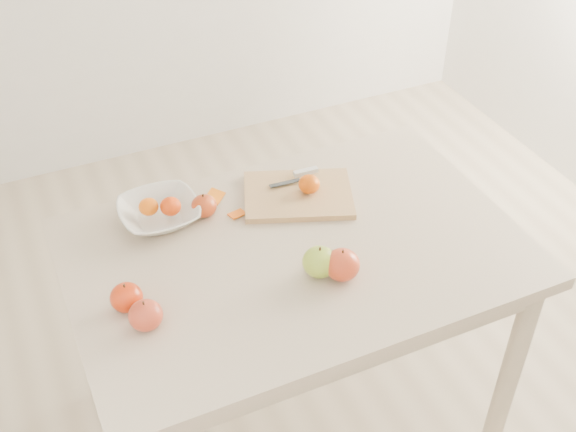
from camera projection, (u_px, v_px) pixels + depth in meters
name	position (u px, v px, depth m)	size (l,w,h in m)	color
ground	(294.00, 416.00, 2.39)	(3.50, 3.50, 0.00)	#C6B293
table	(295.00, 274.00, 1.98)	(1.20, 0.80, 0.75)	#C4B094
cutting_board	(298.00, 195.00, 2.09)	(0.31, 0.23, 0.02)	tan
board_tangerine	(309.00, 184.00, 2.07)	(0.06, 0.06, 0.05)	#C85607
fruit_bowl	(159.00, 213.00, 1.99)	(0.22, 0.22, 0.05)	white
bowl_tangerine_near	(149.00, 207.00, 1.98)	(0.05, 0.05, 0.05)	#E75608
bowl_tangerine_far	(171.00, 206.00, 1.98)	(0.06, 0.06, 0.05)	#DF3B07
orange_peel_a	(215.00, 198.00, 2.09)	(0.06, 0.04, 0.00)	orange
orange_peel_b	(237.00, 215.00, 2.03)	(0.04, 0.04, 0.00)	orange
paring_knife	(302.00, 174.00, 2.14)	(0.17, 0.05, 0.01)	white
apple_green	(320.00, 262.00, 1.82)	(0.09, 0.09, 0.08)	#699E15
apple_red_b	(126.00, 297.00, 1.73)	(0.08, 0.08, 0.07)	#A61502
apple_red_d	(146.00, 315.00, 1.68)	(0.08, 0.08, 0.07)	maroon
apple_red_a	(204.00, 206.00, 2.01)	(0.07, 0.07, 0.06)	maroon
apple_red_c	(342.00, 265.00, 1.81)	(0.09, 0.09, 0.08)	#8B0F02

